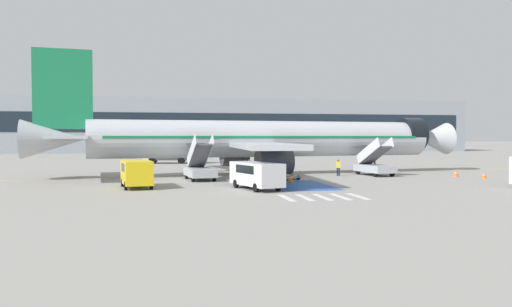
% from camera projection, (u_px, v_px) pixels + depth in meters
% --- Properties ---
extents(ground_plane, '(600.00, 600.00, 0.00)m').
position_uv_depth(ground_plane, '(283.00, 175.00, 51.25)').
color(ground_plane, gray).
extents(apron_leadline_yellow, '(79.02, 9.53, 0.01)m').
position_uv_depth(apron_leadline_yellow, '(268.00, 174.00, 51.39)').
color(apron_leadline_yellow, gold).
rests_on(apron_leadline_yellow, ground_plane).
extents(apron_stand_patch_blue, '(4.76, 8.53, 0.01)m').
position_uv_depth(apron_stand_patch_blue, '(299.00, 185.00, 39.97)').
color(apron_stand_patch_blue, '#2856A8').
rests_on(apron_stand_patch_blue, ground_plane).
extents(apron_walkway_bar_0, '(0.44, 3.60, 0.01)m').
position_uv_depth(apron_walkway_bar_0, '(287.00, 198.00, 31.70)').
color(apron_walkway_bar_0, silver).
rests_on(apron_walkway_bar_0, ground_plane).
extents(apron_walkway_bar_1, '(0.44, 3.60, 0.01)m').
position_uv_depth(apron_walkway_bar_1, '(305.00, 197.00, 31.92)').
color(apron_walkway_bar_1, silver).
rests_on(apron_walkway_bar_1, ground_plane).
extents(apron_walkway_bar_2, '(0.44, 3.60, 0.01)m').
position_uv_depth(apron_walkway_bar_2, '(323.00, 197.00, 32.15)').
color(apron_walkway_bar_2, silver).
rests_on(apron_walkway_bar_2, ground_plane).
extents(apron_walkway_bar_3, '(0.44, 3.60, 0.01)m').
position_uv_depth(apron_walkway_bar_3, '(340.00, 197.00, 32.37)').
color(apron_walkway_bar_3, silver).
rests_on(apron_walkway_bar_3, ground_plane).
extents(apron_walkway_bar_4, '(0.44, 3.60, 0.01)m').
position_uv_depth(apron_walkway_bar_4, '(358.00, 196.00, 32.59)').
color(apron_walkway_bar_4, silver).
rests_on(apron_walkway_bar_4, ground_plane).
extents(airliner, '(45.24, 31.97, 11.86)m').
position_uv_depth(airliner, '(262.00, 139.00, 51.05)').
color(airliner, '#B7BCC4').
rests_on(airliner, ground_plane).
extents(boarding_stairs_forward, '(2.75, 5.42, 3.84)m').
position_uv_depth(boarding_stairs_forward, '(374.00, 166.00, 50.10)').
color(boarding_stairs_forward, '#ADB2BA').
rests_on(boarding_stairs_forward, ground_plane).
extents(boarding_stairs_aft, '(2.75, 5.42, 4.12)m').
position_uv_depth(boarding_stairs_aft, '(200.00, 169.00, 44.77)').
color(boarding_stairs_aft, '#ADB2BA').
rests_on(boarding_stairs_aft, ground_plane).
extents(fuel_tanker, '(9.37, 3.65, 3.46)m').
position_uv_depth(fuel_tanker, '(177.00, 151.00, 72.84)').
color(fuel_tanker, '#38383D').
rests_on(fuel_tanker, ground_plane).
extents(service_van_0, '(3.38, 5.69, 1.99)m').
position_uv_depth(service_van_0, '(256.00, 173.00, 36.79)').
color(service_van_0, silver).
rests_on(service_van_0, ground_plane).
extents(service_van_2, '(2.67, 4.64, 2.08)m').
position_uv_depth(service_van_2, '(136.00, 172.00, 37.84)').
color(service_van_2, yellow).
rests_on(service_van_2, ground_plane).
extents(baggage_cart, '(2.85, 1.99, 0.87)m').
position_uv_depth(baggage_cart, '(285.00, 177.00, 45.09)').
color(baggage_cart, gray).
rests_on(baggage_cart, ground_plane).
extents(ground_crew_0, '(0.34, 0.48, 1.82)m').
position_uv_depth(ground_crew_0, '(250.00, 168.00, 45.58)').
color(ground_crew_0, '#191E38').
rests_on(ground_crew_0, ground_plane).
extents(ground_crew_1, '(0.48, 0.36, 1.64)m').
position_uv_depth(ground_crew_1, '(338.00, 166.00, 49.51)').
color(ground_crew_1, '#191E38').
rests_on(ground_crew_1, ground_plane).
extents(ground_crew_2, '(0.49, 0.38, 1.69)m').
position_uv_depth(ground_crew_2, '(132.00, 171.00, 42.85)').
color(ground_crew_2, '#2D2D33').
rests_on(ground_crew_2, ground_plane).
extents(traffic_cone_0, '(0.57, 0.57, 0.63)m').
position_uv_depth(traffic_cone_0, '(456.00, 173.00, 48.82)').
color(traffic_cone_0, orange).
rests_on(traffic_cone_0, ground_plane).
extents(traffic_cone_1, '(0.49, 0.49, 0.54)m').
position_uv_depth(traffic_cone_1, '(484.00, 175.00, 46.67)').
color(traffic_cone_1, orange).
rests_on(traffic_cone_1, ground_plane).
extents(traffic_cone_2, '(0.62, 0.62, 0.68)m').
position_uv_depth(traffic_cone_2, '(291.00, 178.00, 42.97)').
color(traffic_cone_2, orange).
rests_on(traffic_cone_2, ground_plane).
extents(terminal_building, '(137.34, 12.10, 13.16)m').
position_uv_depth(terminal_building, '(204.00, 126.00, 125.12)').
color(terminal_building, '#89939E').
rests_on(terminal_building, ground_plane).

